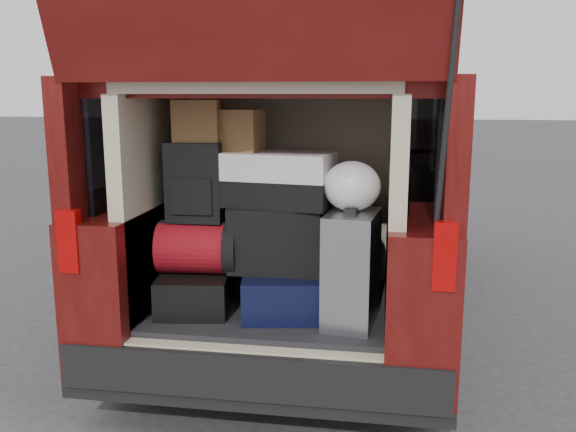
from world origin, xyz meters
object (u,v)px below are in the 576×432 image
object	(u,v)px
silver_roller	(352,268)
black_soft_case	(277,238)
black_hardshell	(196,289)
red_duffel	(199,247)
navy_hardshell	(283,291)
backpack	(196,182)
twotone_duffel	(273,179)

from	to	relation	value
silver_roller	black_soft_case	distance (m)	0.44
black_hardshell	red_duffel	distance (m)	0.24
black_hardshell	black_soft_case	xyz separation A→B (m)	(0.44, 0.03, 0.29)
navy_hardshell	backpack	size ratio (longest dim) A/B	1.20
red_duffel	twotone_duffel	bearing A→B (deg)	6.20
black_hardshell	navy_hardshell	world-z (taller)	navy_hardshell
navy_hardshell	twotone_duffel	size ratio (longest dim) A/B	0.81
black_soft_case	twotone_duffel	size ratio (longest dim) A/B	0.77
black_soft_case	twotone_duffel	distance (m)	0.32
black_hardshell	red_duffel	size ratio (longest dim) A/B	1.20
silver_roller	red_duffel	world-z (taller)	silver_roller
black_soft_case	backpack	size ratio (longest dim) A/B	1.14
navy_hardshell	silver_roller	world-z (taller)	silver_roller
navy_hardshell	silver_roller	distance (m)	0.43
black_hardshell	navy_hardshell	distance (m)	0.48
silver_roller	red_duffel	distance (m)	0.83
black_soft_case	twotone_duffel	bearing A→B (deg)	129.40
red_duffel	black_soft_case	xyz separation A→B (m)	(0.42, 0.05, 0.05)
silver_roller	black_hardshell	bearing A→B (deg)	-179.56
red_duffel	silver_roller	bearing A→B (deg)	-10.96
silver_roller	black_soft_case	size ratio (longest dim) A/B	1.19
black_hardshell	twotone_duffel	xyz separation A→B (m)	(0.42, 0.06, 0.61)
black_hardshell	twotone_duffel	bearing A→B (deg)	0.18
silver_roller	twotone_duffel	world-z (taller)	twotone_duffel
silver_roller	backpack	size ratio (longest dim) A/B	1.36
black_hardshell	red_duffel	world-z (taller)	red_duffel
navy_hardshell	black_soft_case	world-z (taller)	black_soft_case
black_hardshell	backpack	size ratio (longest dim) A/B	1.20
silver_roller	navy_hardshell	bearing A→B (deg)	169.76
black_hardshell	navy_hardshell	size ratio (longest dim) A/B	1.00
silver_roller	twotone_duffel	xyz separation A→B (m)	(-0.43, 0.16, 0.42)
red_duffel	black_soft_case	world-z (taller)	black_soft_case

